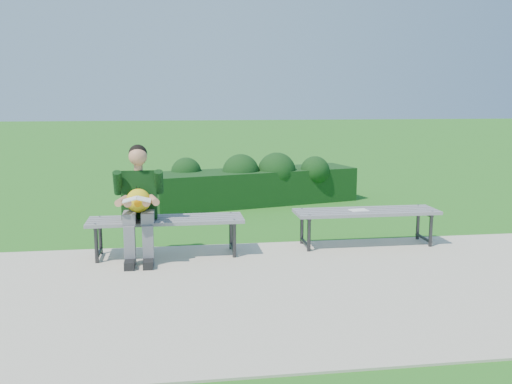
# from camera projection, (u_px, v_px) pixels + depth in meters

# --- Properties ---
(ground) EXTENTS (80.00, 80.00, 0.00)m
(ground) POSITION_uv_depth(u_px,v_px,m) (237.00, 245.00, 7.28)
(ground) COLOR #1C7B16
(ground) RESTS_ON ground
(walkway) EXTENTS (30.00, 3.50, 0.02)m
(walkway) POSITION_uv_depth(u_px,v_px,m) (257.00, 290.00, 5.57)
(walkway) COLOR #A6A18A
(walkway) RESTS_ON ground
(hedge) EXTENTS (3.76, 1.78, 0.91)m
(hedge) POSITION_uv_depth(u_px,v_px,m) (255.00, 182.00, 10.06)
(hedge) COLOR #0E3710
(hedge) RESTS_ON ground
(bench_left) EXTENTS (1.80, 0.50, 0.46)m
(bench_left) POSITION_uv_depth(u_px,v_px,m) (166.00, 223.00, 6.67)
(bench_left) COLOR gray
(bench_left) RESTS_ON walkway
(bench_right) EXTENTS (1.80, 0.50, 0.46)m
(bench_right) POSITION_uv_depth(u_px,v_px,m) (366.00, 214.00, 7.15)
(bench_right) COLOR gray
(bench_right) RESTS_ON walkway
(seated_boy) EXTENTS (0.56, 0.76, 1.31)m
(seated_boy) POSITION_uv_depth(u_px,v_px,m) (139.00, 200.00, 6.48)
(seated_boy) COLOR gray
(seated_boy) RESTS_ON walkway
(paper_sheet) EXTENTS (0.24, 0.19, 0.01)m
(paper_sheet) POSITION_uv_depth(u_px,v_px,m) (359.00, 210.00, 7.13)
(paper_sheet) COLOR white
(paper_sheet) RESTS_ON bench_right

